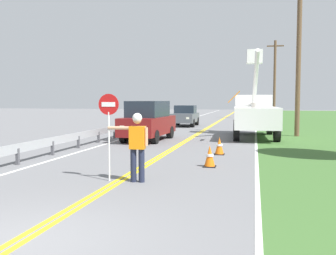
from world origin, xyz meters
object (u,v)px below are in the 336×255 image
Objects in this scene: flagger_worker at (137,143)px; traffic_cone_lead at (210,157)px; utility_pole_mid at (275,78)px; traffic_cone_mid at (219,146)px; stop_sign_paddle at (109,117)px; utility_pole_near at (299,58)px; oncoming_sedan_second at (185,116)px; utility_bucket_truck at (254,113)px; oncoming_suv_nearest at (148,121)px.

flagger_worker is 3.24m from traffic_cone_lead.
utility_pole_mid is at bearing 83.79° from traffic_cone_lead.
utility_pole_mid is 12.35× the size of traffic_cone_mid.
utility_pole_mid is (5.87, 34.82, 2.80)m from stop_sign_paddle.
traffic_cone_mid is (-3.80, -8.74, -4.26)m from utility_pole_near.
utility_pole_near is 1.02× the size of utility_pole_mid.
stop_sign_paddle is at bearing -177.83° from flagger_worker.
traffic_cone_lead is (4.19, -18.96, -0.50)m from oncoming_sedan_second.
oncoming_sedan_second is 5.90× the size of traffic_cone_lead.
flagger_worker is 0.21× the size of utility_pole_near.
utility_bucket_truck is 0.78× the size of utility_pole_near.
oncoming_suv_nearest is 0.54× the size of utility_pole_mid.
flagger_worker is 0.44× the size of oncoming_sedan_second.
traffic_cone_lead is at bearing -77.52° from oncoming_sedan_second.
oncoming_sedan_second is at bearing 102.48° from traffic_cone_lead.
oncoming_suv_nearest reaches higher than oncoming_sedan_second.
utility_bucket_truck is at bearing -159.44° from utility_pole_near.
utility_pole_near is at bearing 66.54° from stop_sign_paddle.
utility_pole_near is (5.47, 14.35, 3.55)m from flagger_worker.
oncoming_sedan_second is (-2.58, 21.68, -0.21)m from flagger_worker.
traffic_cone_lead is at bearing -108.36° from utility_pole_near.
oncoming_suv_nearest is 6.69× the size of traffic_cone_mid.
utility_bucket_truck reaches higher than oncoming_suv_nearest.
flagger_worker is at bearing -83.20° from oncoming_sedan_second.
stop_sign_paddle is 3.33× the size of traffic_cone_mid.
stop_sign_paddle is at bearing -113.35° from traffic_cone_mid.
oncoming_suv_nearest is at bearing 132.69° from traffic_cone_mid.
utility_pole_near reaches higher than oncoming_sedan_second.
traffic_cone_mid is (4.25, -16.07, -0.50)m from oncoming_sedan_second.
oncoming_suv_nearest is 6.69× the size of traffic_cone_lead.
utility_pole_near reaches higher than flagger_worker.
utility_pole_near reaches higher than oncoming_suv_nearest.
oncoming_suv_nearest is (-1.76, 10.18, -0.65)m from stop_sign_paddle.
flagger_worker is at bearing -98.34° from utility_pole_mid.
flagger_worker is at bearing 2.17° from stop_sign_paddle.
flagger_worker is 0.78× the size of stop_sign_paddle.
stop_sign_paddle reaches higher than oncoming_suv_nearest.
stop_sign_paddle is 13.96m from utility_bucket_truck.
oncoming_sedan_second is at bearing 94.78° from stop_sign_paddle.
utility_bucket_truck is at bearing 80.40° from traffic_cone_mid.
utility_bucket_truck is 9.87× the size of traffic_cone_mid.
utility_bucket_truck is at bearing 74.40° from stop_sign_paddle.
oncoming_sedan_second reaches higher than traffic_cone_mid.
utility_pole_mid reaches higher than oncoming_sedan_second.
traffic_cone_lead is (1.61, 2.72, -0.71)m from flagger_worker.
utility_pole_near is at bearing -88.97° from utility_pole_mid.
oncoming_sedan_second is (-1.82, 21.70, -0.88)m from stop_sign_paddle.
stop_sign_paddle is at bearing -113.46° from utility_pole_near.
flagger_worker is at bearing -102.54° from utility_bucket_truck.
stop_sign_paddle is 21.80m from oncoming_sedan_second.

